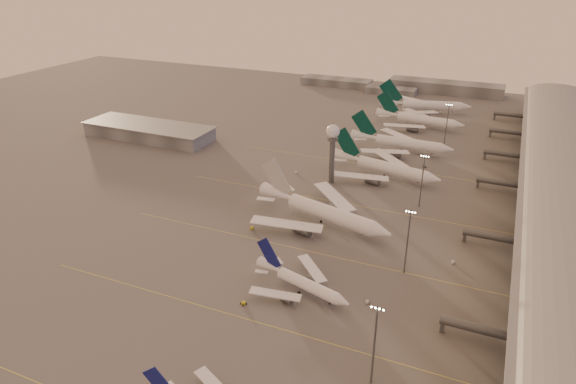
% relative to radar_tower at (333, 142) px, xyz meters
% --- Properties ---
extents(ground, '(700.00, 700.00, 0.00)m').
position_rel_radar_tower_xyz_m(ground, '(-5.00, -120.00, -20.95)').
color(ground, '#5F5C5C').
rests_on(ground, ground).
extents(taxiway_markings, '(180.00, 185.25, 0.02)m').
position_rel_radar_tower_xyz_m(taxiway_markings, '(25.00, -64.00, -20.94)').
color(taxiway_markings, '#DCC84D').
rests_on(taxiway_markings, ground).
extents(terminal, '(57.00, 362.00, 23.04)m').
position_rel_radar_tower_xyz_m(terminal, '(102.88, -9.91, -10.43)').
color(terminal, black).
rests_on(terminal, ground).
extents(hangar, '(82.00, 27.00, 8.50)m').
position_rel_radar_tower_xyz_m(hangar, '(-125.00, 20.00, -16.63)').
color(hangar, '#5B5D61').
rests_on(hangar, ground).
extents(radar_tower, '(6.40, 6.40, 31.10)m').
position_rel_radar_tower_xyz_m(radar_tower, '(0.00, 0.00, 0.00)').
color(radar_tower, '#525459').
rests_on(radar_tower, ground).
extents(mast_a, '(3.60, 0.56, 25.00)m').
position_rel_radar_tower_xyz_m(mast_a, '(53.00, -120.00, -7.21)').
color(mast_a, '#525459').
rests_on(mast_a, ground).
extents(mast_b, '(3.60, 0.56, 25.00)m').
position_rel_radar_tower_xyz_m(mast_b, '(50.00, -65.00, -7.21)').
color(mast_b, '#525459').
rests_on(mast_b, ground).
extents(mast_c, '(3.60, 0.56, 25.00)m').
position_rel_radar_tower_xyz_m(mast_c, '(45.00, -10.00, -7.21)').
color(mast_c, '#525459').
rests_on(mast_c, ground).
extents(mast_d, '(3.60, 0.56, 25.00)m').
position_rel_radar_tower_xyz_m(mast_d, '(43.00, 80.00, -7.21)').
color(mast_d, '#525459').
rests_on(mast_d, ground).
extents(distant_horizon, '(165.00, 37.50, 9.00)m').
position_rel_radar_tower_xyz_m(distant_horizon, '(-2.38, 205.14, -17.06)').
color(distant_horizon, '#5B5D61').
rests_on(distant_horizon, ground).
extents(narrowbody_mid, '(37.55, 29.54, 15.05)m').
position_rel_radar_tower_xyz_m(narrowbody_mid, '(21.05, -90.09, -17.90)').
color(narrowbody_mid, white).
rests_on(narrowbody_mid, ground).
extents(widebody_white, '(64.18, 50.74, 23.14)m').
position_rel_radar_tower_xyz_m(widebody_white, '(10.70, -41.78, -16.94)').
color(widebody_white, white).
rests_on(widebody_white, ground).
extents(greentail_a, '(59.06, 47.19, 21.75)m').
position_rel_radar_tower_xyz_m(greentail_a, '(22.51, 17.37, -17.11)').
color(greentail_a, white).
rests_on(greentail_a, ground).
extents(greentail_b, '(59.84, 48.28, 21.73)m').
position_rel_radar_tower_xyz_m(greentail_b, '(21.95, 57.71, -17.11)').
color(greentail_b, white).
rests_on(greentail_b, ground).
extents(greentail_c, '(58.98, 47.40, 21.45)m').
position_rel_radar_tower_xyz_m(greentail_c, '(22.85, 108.15, -17.16)').
color(greentail_c, white).
rests_on(greentail_c, ground).
extents(greentail_d, '(63.68, 50.84, 23.51)m').
position_rel_radar_tower_xyz_m(greentail_d, '(20.25, 143.33, -16.80)').
color(greentail_d, white).
rests_on(greentail_d, ground).
extents(gsv_tug_mid, '(4.06, 3.47, 1.00)m').
position_rel_radar_tower_xyz_m(gsv_tug_mid, '(6.67, -103.99, -20.44)').
color(gsv_tug_mid, gold).
rests_on(gsv_tug_mid, ground).
extents(gsv_truck_b, '(5.36, 2.28, 2.11)m').
position_rel_radar_tower_xyz_m(gsv_truck_b, '(43.29, -87.39, -19.87)').
color(gsv_truck_b, silver).
rests_on(gsv_truck_b, ground).
extents(gsv_truck_c, '(6.25, 3.23, 2.40)m').
position_rel_radar_tower_xyz_m(gsv_truck_c, '(-13.26, -58.47, -19.72)').
color(gsv_truck_c, gold).
rests_on(gsv_truck_c, ground).
extents(gsv_catering_b, '(5.46, 3.90, 4.10)m').
position_rel_radar_tower_xyz_m(gsv_catering_b, '(65.28, -52.20, -18.90)').
color(gsv_catering_b, silver).
rests_on(gsv_catering_b, ground).
extents(gsv_tug_far, '(4.13, 4.47, 1.10)m').
position_rel_radar_tower_xyz_m(gsv_tug_far, '(14.03, -21.35, -20.38)').
color(gsv_tug_far, gold).
rests_on(gsv_tug_far, ground).
extents(gsv_truck_d, '(2.31, 5.88, 2.36)m').
position_rel_radar_tower_xyz_m(gsv_truck_d, '(-20.32, 3.74, -19.75)').
color(gsv_truck_d, silver).
rests_on(gsv_truck_d, ground).
extents(gsv_tug_hangar, '(4.19, 3.33, 1.04)m').
position_rel_radar_tower_xyz_m(gsv_tug_hangar, '(38.83, 38.40, -20.41)').
color(gsv_tug_hangar, slate).
rests_on(gsv_tug_hangar, ground).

